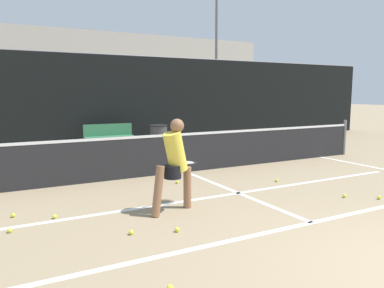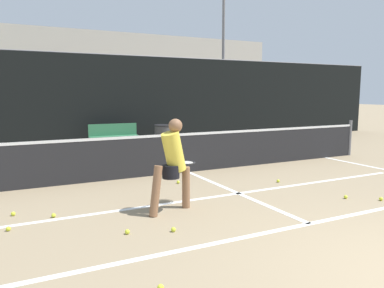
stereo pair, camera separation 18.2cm
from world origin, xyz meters
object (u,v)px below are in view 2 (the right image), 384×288
(player_practicing, at_px, (173,161))
(courtside_bench, at_px, (114,136))
(parked_car, at_px, (193,121))
(trash_bin, at_px, (163,136))

(player_practicing, height_order, courtside_bench, player_practicing)
(courtside_bench, xyz_separation_m, parked_car, (4.55, 3.04, 0.13))
(courtside_bench, distance_m, parked_car, 5.47)
(player_practicing, xyz_separation_m, parked_car, (5.45, 10.03, -0.22))
(trash_bin, bearing_deg, courtside_bench, 168.42)
(trash_bin, distance_m, parked_car, 4.45)
(player_practicing, distance_m, trash_bin, 7.13)
(courtside_bench, relative_size, parked_car, 0.40)
(player_practicing, distance_m, parked_car, 11.41)
(courtside_bench, height_order, trash_bin, courtside_bench)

